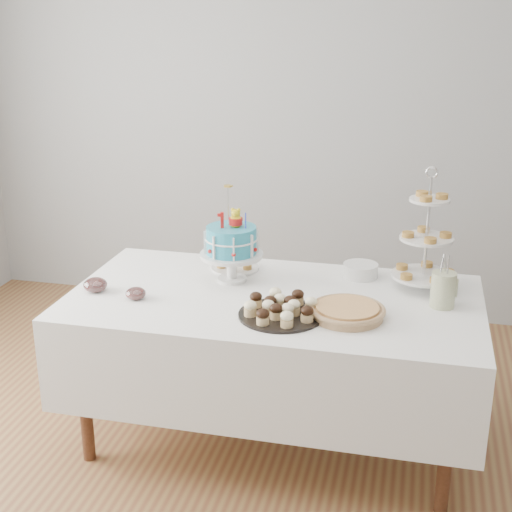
% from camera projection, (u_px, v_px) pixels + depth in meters
% --- Properties ---
extents(floor, '(5.00, 5.00, 0.00)m').
position_uv_depth(floor, '(259.00, 473.00, 3.31)').
color(floor, brown).
rests_on(floor, ground).
extents(walls, '(5.04, 4.04, 2.70)m').
position_uv_depth(walls, '(259.00, 191.00, 2.87)').
color(walls, '#989A9C').
rests_on(walls, floor).
extents(table, '(1.92, 1.02, 0.77)m').
position_uv_depth(table, '(273.00, 340.00, 3.41)').
color(table, white).
rests_on(table, floor).
extents(birthday_cake, '(0.31, 0.31, 0.48)m').
position_uv_depth(birthday_cake, '(232.00, 256.00, 3.49)').
color(birthday_cake, silver).
rests_on(birthday_cake, table).
extents(cupcake_tray, '(0.37, 0.37, 0.09)m').
position_uv_depth(cupcake_tray, '(281.00, 307.00, 3.11)').
color(cupcake_tray, black).
rests_on(cupcake_tray, table).
extents(pie, '(0.33, 0.33, 0.05)m').
position_uv_depth(pie, '(347.00, 311.00, 3.10)').
color(pie, '#A38558').
rests_on(pie, table).
extents(tiered_stand, '(0.31, 0.31, 0.60)m').
position_uv_depth(tiered_stand, '(426.00, 239.00, 3.35)').
color(tiered_stand, silver).
rests_on(tiered_stand, table).
extents(plate_stack, '(0.17, 0.17, 0.07)m').
position_uv_depth(plate_stack, '(361.00, 270.00, 3.57)').
color(plate_stack, silver).
rests_on(plate_stack, table).
extents(pastry_plate, '(0.25, 0.25, 0.04)m').
position_uv_depth(pastry_plate, '(235.00, 266.00, 3.68)').
color(pastry_plate, silver).
rests_on(pastry_plate, table).
extents(jam_bowl_a, '(0.09, 0.09, 0.06)m').
position_uv_depth(jam_bowl_a, '(136.00, 294.00, 3.30)').
color(jam_bowl_a, silver).
rests_on(jam_bowl_a, table).
extents(jam_bowl_b, '(0.11, 0.11, 0.07)m').
position_uv_depth(jam_bowl_b, '(95.00, 285.00, 3.39)').
color(jam_bowl_b, silver).
rests_on(jam_bowl_b, table).
extents(utensil_pitcher, '(0.12, 0.11, 0.25)m').
position_uv_depth(utensil_pitcher, '(443.00, 288.00, 3.19)').
color(utensil_pitcher, beige).
rests_on(utensil_pitcher, table).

